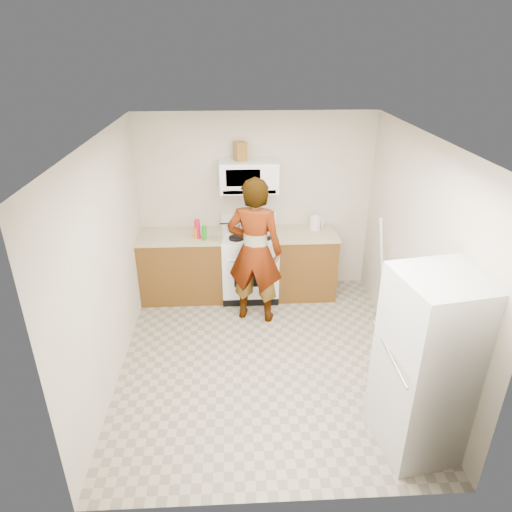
{
  "coord_description": "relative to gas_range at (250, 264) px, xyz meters",
  "views": [
    {
      "loc": [
        -0.31,
        -4.21,
        3.33
      ],
      "look_at": [
        -0.06,
        0.55,
        1.05
      ],
      "focal_mm": 32.0,
      "sensor_mm": 36.0,
      "label": 1
    }
  ],
  "objects": [
    {
      "name": "saucepan",
      "position": [
        -0.16,
        0.09,
        0.53
      ],
      "size": [
        0.23,
        0.23,
        0.12
      ],
      "primitive_type": "cylinder",
      "rotation": [
        0.0,
        0.0,
        0.0
      ],
      "color": "#B8B8BD",
      "rests_on": "gas_range"
    },
    {
      "name": "bottle_green_cap",
      "position": [
        -0.6,
        -0.17,
        0.55
      ],
      "size": [
        0.07,
        0.07,
        0.2
      ],
      "primitive_type": "cylinder",
      "rotation": [
        0.0,
        0.0,
        0.1
      ],
      "color": "#1A8217",
      "rests_on": "counter_left"
    },
    {
      "name": "bottle_spray",
      "position": [
        -0.69,
        -0.11,
        0.58
      ],
      "size": [
        0.09,
        0.09,
        0.26
      ],
      "primitive_type": "cylinder",
      "rotation": [
        0.0,
        0.0,
        0.14
      ],
      "color": "red",
      "rests_on": "counter_left"
    },
    {
      "name": "person",
      "position": [
        0.04,
        -0.6,
        0.46
      ],
      "size": [
        0.78,
        0.61,
        1.9
      ],
      "primitive_type": "imported",
      "rotation": [
        0.0,
        0.0,
        2.89
      ],
      "color": "tan",
      "rests_on": "floor"
    },
    {
      "name": "cabinet_right",
      "position": [
        0.78,
        0.01,
        -0.04
      ],
      "size": [
        0.8,
        0.62,
        0.9
      ],
      "primitive_type": "cube",
      "color": "brown",
      "rests_on": "floor"
    },
    {
      "name": "kettle",
      "position": [
        0.91,
        0.13,
        0.54
      ],
      "size": [
        0.18,
        0.18,
        0.18
      ],
      "primitive_type": "cylinder",
      "rotation": [
        0.0,
        0.0,
        -0.21
      ],
      "color": "silver",
      "rests_on": "counter_right"
    },
    {
      "name": "right_wall",
      "position": [
        1.69,
        -1.48,
        0.76
      ],
      "size": [
        0.02,
        3.6,
        2.5
      ],
      "primitive_type": "cube",
      "color": "beige",
      "rests_on": "floor"
    },
    {
      "name": "jug",
      "position": [
        -0.11,
        0.16,
        1.53
      ],
      "size": [
        0.18,
        0.18,
        0.24
      ],
      "primitive_type": "cube",
      "rotation": [
        0.0,
        0.0,
        0.4
      ],
      "color": "brown",
      "rests_on": "microwave"
    },
    {
      "name": "cabinet_left",
      "position": [
        -0.94,
        0.01,
        -0.04
      ],
      "size": [
        1.12,
        0.62,
        0.9
      ],
      "primitive_type": "cube",
      "color": "brown",
      "rests_on": "floor"
    },
    {
      "name": "broom",
      "position": [
        1.64,
        -0.68,
        0.23
      ],
      "size": [
        0.28,
        0.18,
        1.41
      ],
      "primitive_type": "cylinder",
      "rotation": [
        0.14,
        -0.14,
        -0.25
      ],
      "color": "white",
      "rests_on": "floor"
    },
    {
      "name": "counter_right",
      "position": [
        0.78,
        0.01,
        0.43
      ],
      "size": [
        0.82,
        0.64,
        0.03
      ],
      "primitive_type": "cube",
      "color": "tan",
      "rests_on": "cabinet_right"
    },
    {
      "name": "fridge",
      "position": [
        1.4,
        -2.73,
        0.36
      ],
      "size": [
        0.81,
        0.81,
        1.7
      ],
      "primitive_type": "cube",
      "rotation": [
        0.0,
        0.0,
        0.17
      ],
      "color": "white",
      "rests_on": "floor"
    },
    {
      "name": "microwave",
      "position": [
        0.0,
        0.13,
        1.21
      ],
      "size": [
        0.76,
        0.38,
        0.4
      ],
      "primitive_type": "cube",
      "color": "white",
      "rests_on": "back_wall"
    },
    {
      "name": "counter_left",
      "position": [
        -0.94,
        0.01,
        0.43
      ],
      "size": [
        1.14,
        0.64,
        0.03
      ],
      "primitive_type": "cube",
      "color": "tan",
      "rests_on": "cabinet_left"
    },
    {
      "name": "pot_lid",
      "position": [
        -0.45,
        -0.12,
        0.45
      ],
      "size": [
        0.22,
        0.22,
        0.01
      ],
      "primitive_type": "cylinder",
      "rotation": [
        0.0,
        0.0,
        -0.06
      ],
      "color": "silver",
      "rests_on": "counter_left"
    },
    {
      "name": "tray",
      "position": [
        0.13,
        -0.1,
        0.47
      ],
      "size": [
        0.28,
        0.21,
        0.05
      ],
      "primitive_type": "cube",
      "rotation": [
        0.0,
        0.0,
        0.23
      ],
      "color": "silver",
      "rests_on": "gas_range"
    },
    {
      "name": "gas_range",
      "position": [
        0.0,
        0.0,
        0.0
      ],
      "size": [
        0.76,
        0.65,
        1.13
      ],
      "color": "white",
      "rests_on": "floor"
    },
    {
      "name": "floor",
      "position": [
        0.1,
        -1.48,
        -0.49
      ],
      "size": [
        3.6,
        3.6,
        0.0
      ],
      "primitive_type": "plane",
      "color": "gray",
      "rests_on": "ground"
    },
    {
      "name": "bottle_hot_sauce",
      "position": [
        -0.72,
        -0.12,
        0.52
      ],
      "size": [
        0.06,
        0.06,
        0.15
      ],
      "primitive_type": "cylinder",
      "rotation": [
        0.0,
        0.0,
        0.29
      ],
      "color": "#CA6816",
      "rests_on": "counter_left"
    },
    {
      "name": "back_wall",
      "position": [
        0.1,
        0.31,
        0.76
      ],
      "size": [
        3.2,
        0.02,
        2.5
      ],
      "primitive_type": "cube",
      "color": "beige",
      "rests_on": "floor"
    }
  ]
}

